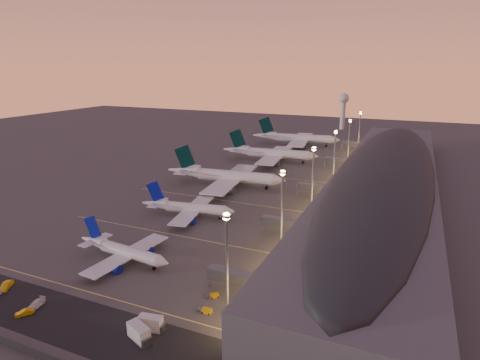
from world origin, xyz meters
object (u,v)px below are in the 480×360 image
object	(u,v)px
service_van_d	(24,313)
airliner_narrow_north	(188,208)
service_van_b	(6,286)
service_van_c	(36,304)
baggage_tug_b	(213,296)
radar_tower	(343,105)
airliner_wide_near	(225,176)
catering_truck_a	(140,334)
airliner_narrow_south	(123,251)
airliner_wide_mid	(270,153)
baggage_tug_a	(205,311)
catering_truck_b	(152,324)
airliner_wide_far	(296,138)

from	to	relation	value
service_van_d	airliner_narrow_north	bearing A→B (deg)	123.11
service_van_b	service_van_c	bearing A→B (deg)	-39.80
baggage_tug_b	radar_tower	bearing A→B (deg)	54.11
airliner_wide_near	service_van_c	xyz separation A→B (m)	(2.26, -110.47, -4.20)
catering_truck_a	airliner_narrow_south	bearing A→B (deg)	156.70
airliner_wide_near	airliner_wide_mid	world-z (taller)	airliner_wide_near
baggage_tug_b	service_van_d	world-z (taller)	service_van_d
airliner_narrow_south	airliner_wide_near	distance (m)	82.82
airliner_narrow_north	baggage_tug_a	distance (m)	64.38
airliner_wide_mid	baggage_tug_b	bearing A→B (deg)	-81.23
airliner_narrow_north	airliner_wide_near	distance (m)	43.21
catering_truck_b	service_van_c	bearing A→B (deg)	177.52
catering_truck_a	catering_truck_b	distance (m)	4.03
airliner_narrow_south	catering_truck_a	xyz separation A→B (m)	(27.23, -27.86, -1.52)
airliner_narrow_north	baggage_tug_b	xyz separation A→B (m)	(35.11, -46.59, -3.05)
radar_tower	baggage_tug_a	distance (m)	302.21
airliner_wide_far	radar_tower	xyz separation A→B (m)	(17.70, 91.08, 16.61)
service_van_d	catering_truck_a	bearing A→B (deg)	41.34
airliner_wide_far	service_van_d	bearing A→B (deg)	-97.76
airliner_wide_far	catering_truck_a	size ratio (longest dim) A/B	9.45
baggage_tug_b	service_van_c	size ratio (longest dim) A/B	0.63
radar_tower	baggage_tug_b	xyz separation A→B (m)	(19.25, -294.32, -21.43)
radar_tower	airliner_wide_far	bearing A→B (deg)	-101.00
airliner_wide_far	catering_truck_b	xyz separation A→B (m)	(30.53, -220.14, -3.72)
radar_tower	catering_truck_a	bearing A→B (deg)	-87.71
baggage_tug_a	service_van_c	world-z (taller)	service_van_c
airliner_wide_far	service_van_d	xyz separation A→B (m)	(-0.18, -227.69, -4.58)
baggage_tug_b	catering_truck_a	bearing A→B (deg)	-147.24
airliner_wide_near	service_van_d	world-z (taller)	airliner_wide_near
service_van_b	service_van_c	size ratio (longest dim) A/B	0.99
radar_tower	catering_truck_a	distance (m)	316.13
airliner_wide_mid	service_van_c	size ratio (longest dim) A/B	11.41
airliner_narrow_south	airliner_wide_mid	xyz separation A→B (m)	(-3.42, 140.49, 1.72)
catering_truck_a	service_van_d	world-z (taller)	catering_truck_a
catering_truck_a	service_van_b	bearing A→B (deg)	-161.14
airliner_narrow_north	radar_tower	size ratio (longest dim) A/B	1.16
airliner_narrow_south	catering_truck_b	distance (m)	36.39
airliner_wide_far	catering_truck_b	world-z (taller)	airliner_wide_far
airliner_wide_mid	airliner_wide_far	xyz separation A→B (m)	(0.34, 55.81, 0.36)
baggage_tug_a	radar_tower	bearing A→B (deg)	91.56
baggage_tug_a	service_van_c	distance (m)	41.33
catering_truck_a	catering_truck_b	bearing A→B (deg)	109.13
airliner_wide_far	catering_truck_b	bearing A→B (deg)	-89.81
airliner_narrow_north	airliner_wide_far	world-z (taller)	airliner_wide_far
airliner_narrow_north	baggage_tug_b	world-z (taller)	airliner_narrow_north
airliner_narrow_north	catering_truck_a	size ratio (longest dim) A/B	5.59
airliner_wide_near	airliner_narrow_north	bearing A→B (deg)	-89.89
airliner_narrow_north	radar_tower	bearing A→B (deg)	76.34
radar_tower	catering_truck_a	xyz separation A→B (m)	(12.61, -315.23, -20.21)
airliner_narrow_south	baggage_tug_b	world-z (taller)	airliner_narrow_south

